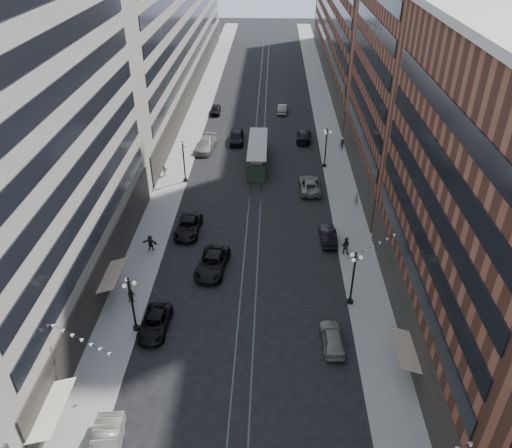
# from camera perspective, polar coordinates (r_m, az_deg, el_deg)

# --- Properties ---
(ground) EXTENTS (220.00, 220.00, 0.00)m
(ground) POSITION_cam_1_polar(r_m,az_deg,el_deg) (69.30, 0.17, 6.61)
(ground) COLOR black
(ground) RESTS_ON ground
(sidewalk_west) EXTENTS (4.00, 180.00, 0.15)m
(sidewalk_west) POSITION_cam_1_polar(r_m,az_deg,el_deg) (79.42, -7.68, 9.85)
(sidewalk_west) COLOR gray
(sidewalk_west) RESTS_ON ground
(sidewalk_east) EXTENTS (4.00, 180.00, 0.15)m
(sidewalk_east) POSITION_cam_1_polar(r_m,az_deg,el_deg) (78.89, 8.52, 9.63)
(sidewalk_east) COLOR gray
(sidewalk_east) RESTS_ON ground
(rail_west) EXTENTS (0.12, 180.00, 0.02)m
(rail_west) POSITION_cam_1_polar(r_m,az_deg,el_deg) (78.43, -0.12, 9.80)
(rail_west) COLOR #2D2D33
(rail_west) RESTS_ON ground
(rail_east) EXTENTS (0.12, 180.00, 0.02)m
(rail_east) POSITION_cam_1_polar(r_m,az_deg,el_deg) (78.40, 0.92, 9.78)
(rail_east) COLOR #2D2D33
(rail_east) RESTS_ON ground
(building_west_mid) EXTENTS (8.00, 36.00, 28.00)m
(building_west_mid) POSITION_cam_1_polar(r_m,az_deg,el_deg) (43.23, -24.39, 7.50)
(building_west_mid) COLOR #9A9688
(building_west_mid) RESTS_ON ground
(building_west_far) EXTENTS (8.00, 90.00, 26.00)m
(building_west_far) POSITION_cam_1_polar(r_m,az_deg,el_deg) (101.62, -9.54, 22.28)
(building_west_far) COLOR #9A9688
(building_west_far) RESTS_ON ground
(building_east_mid) EXTENTS (8.00, 30.00, 24.00)m
(building_east_mid) POSITION_cam_1_polar(r_m,az_deg,el_deg) (38.46, 24.77, 0.99)
(building_east_mid) COLOR brown
(building_east_mid) RESTS_ON ground
(building_east_tower) EXTENTS (8.00, 26.00, 42.00)m
(building_east_tower) POSITION_cam_1_polar(r_m,az_deg,el_deg) (60.97, 17.61, 22.42)
(building_east_tower) COLOR brown
(building_east_tower) RESTS_ON ground
(building_east_far) EXTENTS (8.00, 72.00, 24.00)m
(building_east_far) POSITION_cam_1_polar(r_m,az_deg,el_deg) (109.93, 10.61, 22.40)
(building_east_far) COLOR brown
(building_east_far) RESTS_ON ground
(lamppost_sw_far) EXTENTS (1.03, 1.14, 5.52)m
(lamppost_sw_far) POSITION_cam_1_polar(r_m,az_deg,el_deg) (42.16, -13.99, -8.71)
(lamppost_sw_far) COLOR black
(lamppost_sw_far) RESTS_ON sidewalk_west
(lamppost_sw_mid) EXTENTS (1.03, 1.14, 5.52)m
(lamppost_sw_mid) POSITION_cam_1_polar(r_m,az_deg,el_deg) (64.39, -8.25, 7.21)
(lamppost_sw_mid) COLOR black
(lamppost_sw_mid) RESTS_ON sidewalk_west
(lamppost_se_far) EXTENTS (1.03, 1.14, 5.52)m
(lamppost_se_far) POSITION_cam_1_polar(r_m,az_deg,el_deg) (44.34, 11.04, -5.92)
(lamppost_se_far) COLOR black
(lamppost_se_far) RESTS_ON sidewalk_east
(lamppost_se_mid) EXTENTS (1.03, 1.14, 5.52)m
(lamppost_se_mid) POSITION_cam_1_polar(r_m,az_deg,el_deg) (68.37, 7.99, 8.77)
(lamppost_se_mid) COLOR black
(lamppost_se_mid) RESTS_ON sidewalk_east
(streetcar) EXTENTS (2.53, 11.42, 3.16)m
(streetcar) POSITION_cam_1_polar(r_m,az_deg,el_deg) (69.26, 0.18, 7.93)
(streetcar) COLOR #213423
(streetcar) RESTS_ON ground
(car_1) EXTENTS (2.39, 5.34, 1.70)m
(car_1) POSITION_cam_1_polar(r_m,az_deg,el_deg) (36.37, -16.82, -23.35)
(car_1) COLOR gray
(car_1) RESTS_ON ground
(car_2) EXTENTS (2.44, 4.96, 1.35)m
(car_2) POSITION_cam_1_polar(r_m,az_deg,el_deg) (43.50, -11.50, -11.08)
(car_2) COLOR black
(car_2) RESTS_ON ground
(car_4) EXTENTS (1.98, 4.43, 1.48)m
(car_4) POSITION_cam_1_polar(r_m,az_deg,el_deg) (41.84, 8.71, -12.75)
(car_4) COLOR slate
(car_4) RESTS_ON ground
(pedestrian_2) EXTENTS (0.80, 0.53, 1.52)m
(pedestrian_2) POSITION_cam_1_polar(r_m,az_deg,el_deg) (46.31, -14.07, -7.95)
(pedestrian_2) COLOR black
(pedestrian_2) RESTS_ON sidewalk_west
(car_7) EXTENTS (2.68, 5.53, 1.52)m
(car_7) POSITION_cam_1_polar(r_m,az_deg,el_deg) (54.92, -7.75, -0.29)
(car_7) COLOR black
(car_7) RESTS_ON ground
(car_8) EXTENTS (3.13, 6.23, 1.74)m
(car_8) POSITION_cam_1_polar(r_m,az_deg,el_deg) (74.30, -5.79, 9.02)
(car_8) COLOR gray
(car_8) RESTS_ON ground
(car_9) EXTENTS (1.79, 4.15, 1.39)m
(car_9) POSITION_cam_1_polar(r_m,az_deg,el_deg) (88.66, -4.62, 12.89)
(car_9) COLOR black
(car_9) RESTS_ON ground
(car_10) EXTENTS (1.71, 4.53, 1.48)m
(car_10) POSITION_cam_1_polar(r_m,az_deg,el_deg) (53.58, 8.22, -1.27)
(car_10) COLOR black
(car_10) RESTS_ON ground
(car_11) EXTENTS (2.68, 5.62, 1.55)m
(car_11) POSITION_cam_1_polar(r_m,az_deg,el_deg) (63.16, 6.17, 4.48)
(car_11) COLOR slate
(car_11) RESTS_ON ground
(car_12) EXTENTS (2.61, 5.45, 1.53)m
(car_12) POSITION_cam_1_polar(r_m,az_deg,el_deg) (77.53, 5.49, 9.98)
(car_12) COLOR black
(car_12) RESTS_ON ground
(car_13) EXTENTS (2.24, 5.29, 1.78)m
(car_13) POSITION_cam_1_polar(r_m,az_deg,el_deg) (76.60, -2.23, 9.92)
(car_13) COLOR black
(car_13) RESTS_ON ground
(car_14) EXTENTS (1.72, 4.44, 1.44)m
(car_14) POSITION_cam_1_polar(r_m,az_deg,el_deg) (88.95, 3.01, 13.04)
(car_14) COLOR slate
(car_14) RESTS_ON ground
(pedestrian_5) EXTENTS (1.69, 0.79, 1.75)m
(pedestrian_5) POSITION_cam_1_polar(r_m,az_deg,el_deg) (52.46, -11.99, -2.13)
(pedestrian_5) COLOR black
(pedestrian_5) RESTS_ON sidewalk_west
(pedestrian_6) EXTENTS (1.04, 0.67, 1.64)m
(pedestrian_6) POSITION_cam_1_polar(r_m,az_deg,el_deg) (67.12, -10.41, 6.07)
(pedestrian_6) COLOR #B4A895
(pedestrian_6) RESTS_ON sidewalk_west
(pedestrian_7) EXTENTS (1.04, 0.76, 1.92)m
(pedestrian_7) POSITION_cam_1_polar(r_m,az_deg,el_deg) (51.62, 10.18, -2.42)
(pedestrian_7) COLOR black
(pedestrian_7) RESTS_ON sidewalk_east
(pedestrian_8) EXTENTS (0.76, 0.69, 1.75)m
(pedestrian_8) POSITION_cam_1_polar(r_m,az_deg,el_deg) (60.43, 11.35, 2.89)
(pedestrian_8) COLOR #A19785
(pedestrian_8) RESTS_ON sidewalk_east
(pedestrian_9) EXTENTS (1.11, 0.53, 1.67)m
(pedestrian_9) POSITION_cam_1_polar(r_m,az_deg,el_deg) (74.66, 9.82, 8.92)
(pedestrian_9) COLOR black
(pedestrian_9) RESTS_ON sidewalk_east
(car_extra_0) EXTENTS (3.35, 6.07, 1.61)m
(car_extra_0) POSITION_cam_1_polar(r_m,az_deg,el_deg) (49.04, -5.01, -4.51)
(car_extra_0) COLOR black
(car_extra_0) RESTS_ON ground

